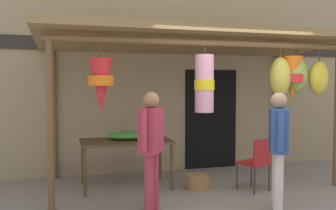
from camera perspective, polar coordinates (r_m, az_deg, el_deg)
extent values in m
plane|color=gray|center=(5.53, 11.32, -14.68)|extent=(30.00, 30.00, 0.00)
cube|color=#9E8966|center=(7.46, 3.16, 5.25)|extent=(11.71, 0.25, 3.94)
cube|color=#2D2823|center=(7.36, 3.55, 8.98)|extent=(10.54, 0.04, 0.24)
cube|color=black|center=(7.51, 6.71, -2.19)|extent=(1.10, 0.03, 2.00)
cylinder|color=brown|center=(5.11, -17.86, -2.99)|extent=(0.09, 0.09, 2.31)
cylinder|color=brown|center=(6.87, -17.32, -1.48)|extent=(0.09, 0.09, 2.31)
cylinder|color=brown|center=(8.14, 16.69, -0.80)|extent=(0.09, 0.09, 2.31)
cylinder|color=brown|center=(5.53, 6.60, 9.58)|extent=(4.75, 0.10, 0.10)
cylinder|color=brown|center=(7.20, 1.17, 9.25)|extent=(4.75, 0.10, 0.10)
cube|color=olive|center=(6.36, 3.53, 9.80)|extent=(5.05, 2.28, 0.28)
cylinder|color=brown|center=(5.16, -10.48, 8.32)|extent=(0.01, 0.01, 0.20)
cone|color=red|center=(5.14, -10.43, 2.89)|extent=(0.33, 0.33, 0.77)
cylinder|color=orange|center=(5.14, -10.44, 3.76)|extent=(0.36, 0.36, 0.14)
cylinder|color=brown|center=(5.49, 5.71, 8.46)|extent=(0.01, 0.01, 0.12)
cylinder|color=pink|center=(5.46, 5.68, 3.34)|extent=(0.28, 0.28, 0.86)
cylinder|color=yellow|center=(5.46, 5.68, 3.14)|extent=(0.30, 0.30, 0.15)
cylinder|color=brown|center=(6.27, 18.83, 7.69)|extent=(0.01, 0.01, 0.11)
cone|color=orange|center=(6.25, 18.77, 3.84)|extent=(0.33, 0.33, 0.73)
cylinder|color=red|center=(6.25, 18.77, 3.97)|extent=(0.36, 0.36, 0.13)
cylinder|color=#4C3D23|center=(6.52, 22.47, 7.14)|extent=(0.02, 0.02, 0.18)
ellipsoid|color=yellow|center=(6.50, 22.41, 3.93)|extent=(0.33, 0.28, 0.55)
cylinder|color=#4C3D23|center=(6.33, 19.37, 7.65)|extent=(0.02, 0.02, 0.10)
ellipsoid|color=#89A842|center=(6.31, 19.31, 4.48)|extent=(0.38, 0.32, 0.60)
cylinder|color=#4C3D23|center=(6.11, 17.13, 7.76)|extent=(0.02, 0.02, 0.13)
ellipsoid|color=gold|center=(6.09, 17.07, 4.16)|extent=(0.34, 0.29, 0.64)
cube|color=brown|center=(6.07, -6.61, -5.64)|extent=(1.46, 0.83, 0.04)
cylinder|color=brown|center=(5.72, -12.84, -10.25)|extent=(0.05, 0.05, 0.75)
cylinder|color=brown|center=(5.94, 0.57, -9.67)|extent=(0.05, 0.05, 0.75)
cylinder|color=brown|center=(6.43, -13.17, -8.77)|extent=(0.05, 0.05, 0.75)
cylinder|color=brown|center=(6.63, -1.22, -8.34)|extent=(0.05, 0.05, 0.75)
ellipsoid|color=green|center=(6.14, -6.24, -4.72)|extent=(0.67, 0.47, 0.13)
ellipsoid|color=yellow|center=(6.10, -5.22, -4.70)|extent=(0.30, 0.24, 0.09)
cube|color=#AD1E1E|center=(6.08, 13.13, -8.82)|extent=(0.52, 0.52, 0.04)
cube|color=#AD1E1E|center=(5.93, 14.51, -7.16)|extent=(0.39, 0.18, 0.40)
cylinder|color=#333338|center=(6.37, 12.89, -10.29)|extent=(0.03, 0.03, 0.44)
cylinder|color=#333338|center=(6.10, 10.68, -10.85)|extent=(0.03, 0.03, 0.44)
cylinder|color=#333338|center=(6.15, 15.51, -10.80)|extent=(0.03, 0.03, 0.44)
cylinder|color=#333338|center=(5.88, 13.35, -11.42)|extent=(0.03, 0.03, 0.44)
cylinder|color=olive|center=(6.07, 4.75, -11.88)|extent=(0.39, 0.39, 0.24)
cylinder|color=#B23347|center=(5.05, -2.23, -11.69)|extent=(0.13, 0.13, 0.79)
cylinder|color=#B23347|center=(4.89, -3.01, -12.19)|extent=(0.13, 0.13, 0.79)
cube|color=#B23347|center=(4.83, -2.63, -3.99)|extent=(0.41, 0.45, 0.59)
cylinder|color=#B23347|center=(5.07, -1.57, -3.33)|extent=(0.08, 0.08, 0.53)
cylinder|color=#B23347|center=(4.60, -3.80, -3.98)|extent=(0.08, 0.08, 0.53)
sphere|color=#9E704C|center=(4.80, -2.64, 0.82)|extent=(0.22, 0.22, 0.22)
cylinder|color=silver|center=(5.35, 16.61, -11.01)|extent=(0.13, 0.13, 0.78)
cylinder|color=silver|center=(5.17, 16.83, -11.49)|extent=(0.13, 0.13, 0.78)
cube|color=#2D5193|center=(5.14, 16.83, -3.81)|extent=(0.37, 0.46, 0.59)
cylinder|color=#2D5193|center=(5.38, 16.54, -3.18)|extent=(0.08, 0.08, 0.53)
cylinder|color=#2D5193|center=(4.88, 17.17, -3.81)|extent=(0.08, 0.08, 0.53)
sphere|color=tan|center=(5.11, 16.90, 0.68)|extent=(0.22, 0.22, 0.22)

